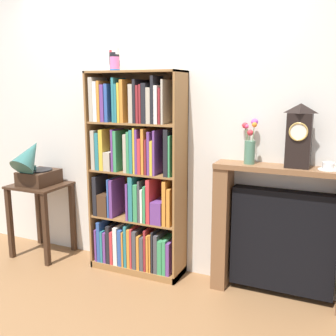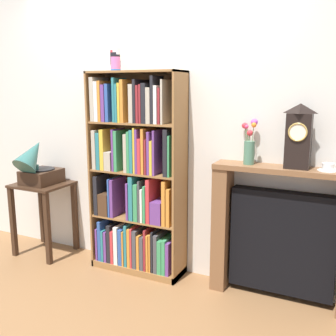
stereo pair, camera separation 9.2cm
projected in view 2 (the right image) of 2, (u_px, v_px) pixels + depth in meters
name	position (u px, v px, depth m)	size (l,w,h in m)	color
ground_plane	(132.00, 275.00, 3.50)	(7.78, 6.40, 0.02)	brown
wall_back	(158.00, 126.00, 3.45)	(4.78, 0.08, 2.60)	silver
bookshelf	(136.00, 182.00, 3.43)	(0.84, 0.29, 1.77)	olive
cup_stack	(115.00, 60.00, 3.31)	(0.09, 0.09, 0.19)	blue
side_table_left	(43.00, 202.00, 3.86)	(0.51, 0.46, 0.72)	#382316
gramophone	(37.00, 165.00, 3.73)	(0.30, 0.47, 0.49)	#382316
fireplace_mantel	(282.00, 235.00, 3.00)	(1.08, 0.23, 1.06)	brown
mantel_clock	(299.00, 136.00, 2.79)	(0.17, 0.14, 0.47)	black
flower_vase	(249.00, 145.00, 2.98)	(0.14, 0.14, 0.35)	#4C7A60
teacup_with_saucer	(328.00, 168.00, 2.75)	(0.14, 0.14, 0.06)	white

